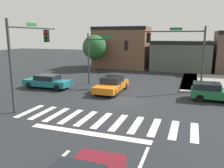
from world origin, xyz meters
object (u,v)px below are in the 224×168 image
traffic_signal_southwest (28,48)px  car_orange (112,84)px  car_green (217,92)px  car_teal (47,81)px  roadside_tree (95,47)px  traffic_signal_northwest (105,51)px  traffic_signal_northeast (179,46)px

traffic_signal_southwest → car_orange: 8.00m
car_green → car_teal: bearing=-177.6°
car_green → car_teal: 15.19m
car_green → roadside_tree: size_ratio=0.84×
traffic_signal_southwest → traffic_signal_northwest: bearing=-16.5°
traffic_signal_southwest → roadside_tree: (-2.46, 17.32, -0.81)m
traffic_signal_southwest → car_green: (12.97, 5.79, -3.49)m
traffic_signal_northwest → car_orange: size_ratio=1.12×
traffic_signal_northeast → car_green: 5.51m
traffic_signal_northeast → car_orange: (-5.52, -2.83, -3.39)m
car_green → roadside_tree: (-15.43, 11.52, 2.68)m
traffic_signal_northeast → car_orange: size_ratio=1.25×
traffic_signal_northeast → car_green: traffic_signal_northeast is taller
traffic_signal_northwest → roadside_tree: traffic_signal_northwest is taller
traffic_signal_northwest → car_green: bearing=-14.5°
car_teal → car_orange: bearing=6.2°
traffic_signal_northeast → traffic_signal_southwest: 13.03m
car_teal → roadside_tree: bearing=91.2°
traffic_signal_southwest → roadside_tree: traffic_signal_southwest is taller
car_teal → traffic_signal_northeast: bearing=16.5°
car_orange → traffic_signal_northwest: bearing=-147.7°
car_orange → car_green: size_ratio=1.08×
traffic_signal_northwest → car_teal: (-4.73, -3.34, -2.86)m
traffic_signal_northeast → traffic_signal_northwest: 7.21m
traffic_signal_northwest → car_orange: bearing=-57.7°
traffic_signal_southwest → car_orange: bearing=-35.6°
traffic_signal_northwest → roadside_tree: 10.13m
traffic_signal_southwest → car_orange: size_ratio=1.30×
car_orange → roadside_tree: roadside_tree is taller
traffic_signal_northeast → roadside_tree: size_ratio=1.14×
traffic_signal_northeast → car_orange: bearing=27.2°
traffic_signal_northeast → car_teal: 12.89m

